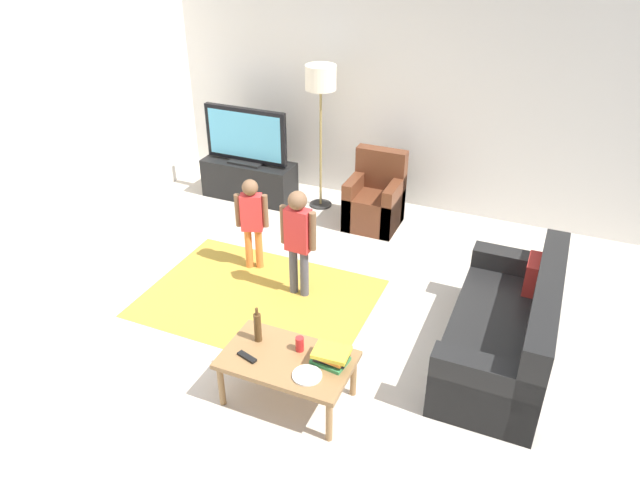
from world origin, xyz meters
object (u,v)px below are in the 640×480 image
at_px(tv_stand, 249,180).
at_px(floor_lamp, 321,86).
at_px(coffee_table, 287,363).
at_px(plate, 307,375).
at_px(tv, 246,136).
at_px(tv_remote, 247,357).
at_px(child_center, 298,234).
at_px(armchair, 375,201).
at_px(book_stack, 331,356).
at_px(child_near_tv, 252,216).
at_px(couch, 510,333).
at_px(bottle, 258,327).
at_px(soda_can, 300,344).

xyz_separation_m(tv_stand, floor_lamp, (0.94, 0.15, 1.30)).
xyz_separation_m(coffee_table, plate, (0.22, -0.12, 0.06)).
xyz_separation_m(tv, tv_remote, (1.77, -3.17, -0.42)).
xyz_separation_m(tv, child_center, (1.51, -1.70, -0.17)).
relative_size(armchair, book_stack, 3.12).
bearing_deg(tv_stand, child_near_tv, -59.35).
xyz_separation_m(couch, bottle, (-1.81, -1.04, 0.26)).
bearing_deg(child_near_tv, armchair, 58.95).
xyz_separation_m(armchair, child_near_tv, (-0.86, -1.43, 0.32)).
distance_m(armchair, book_stack, 3.01).
xyz_separation_m(tv, armchair, (1.73, -0.02, -0.55)).
relative_size(tv_stand, floor_lamp, 0.67).
bearing_deg(couch, coffee_table, -142.92).
bearing_deg(child_center, armchair, 82.55).
bearing_deg(floor_lamp, tv_remote, -76.15).
height_order(tv, armchair, tv).
bearing_deg(armchair, floor_lamp, 166.42).
distance_m(child_center, coffee_table, 1.48).
bearing_deg(plate, armchair, 99.59).
distance_m(couch, child_center, 2.09).
bearing_deg(plate, soda_can, 125.35).
relative_size(tv, book_stack, 3.81).
distance_m(coffee_table, plate, 0.26).
relative_size(tv_stand, coffee_table, 1.20).
bearing_deg(tv_remote, soda_can, 52.52).
distance_m(tv, child_near_tv, 1.71).
bearing_deg(tv_remote, coffee_table, 39.69).
height_order(tv_stand, couch, couch).
bearing_deg(child_center, tv_stand, 131.29).
xyz_separation_m(couch, child_center, (-2.04, 0.20, 0.39)).
bearing_deg(book_stack, floor_lamp, 114.50).
bearing_deg(coffee_table, tv_remote, -156.80).
bearing_deg(plate, child_near_tv, 129.09).
bearing_deg(child_center, floor_lamp, 106.95).
relative_size(tv_stand, bottle, 3.87).
relative_size(armchair, floor_lamp, 0.51).
xyz_separation_m(tv, child_near_tv, (0.87, -1.45, -0.24)).
height_order(armchair, coffee_table, armchair).
bearing_deg(tv, armchair, -0.61).
bearing_deg(child_near_tv, soda_can, -50.34).
distance_m(tv, couch, 4.07).
bearing_deg(floor_lamp, plate, -68.38).
xyz_separation_m(armchair, bottle, (0.01, -2.93, 0.25)).
distance_m(couch, book_stack, 1.60).
xyz_separation_m(child_center, bottle, (0.23, -1.24, -0.13)).
bearing_deg(bottle, child_near_tv, 120.29).
bearing_deg(armchair, tv_remote, -89.43).
xyz_separation_m(floor_lamp, tv_remote, (0.82, -3.34, -1.11)).
bearing_deg(tv_stand, child_center, -48.71).
bearing_deg(tv_remote, child_near_tv, 134.00).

